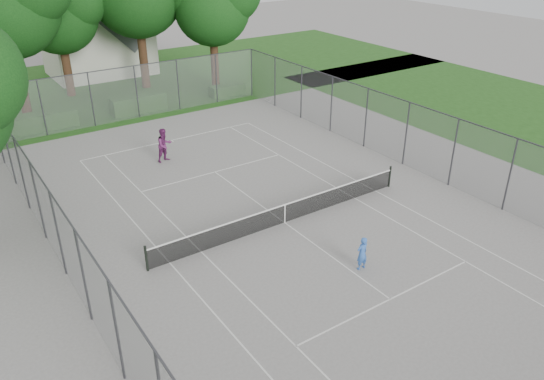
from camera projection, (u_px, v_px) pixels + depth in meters
ground at (285, 223)px, 23.33m from camera, size 120.00×120.00×0.00m
grass_far at (97, 87)px, 42.51m from camera, size 60.00×20.00×0.00m
court_markings at (285, 223)px, 23.32m from camera, size 11.03×23.83×0.01m
tennis_net at (285, 213)px, 23.10m from camera, size 12.87×0.10×1.10m
perimeter_fence at (285, 186)px, 22.51m from camera, size 18.08×34.08×3.52m
tree_far_midleft at (58, 7)px, 37.46m from camera, size 6.53×5.97×9.39m
tree_far_right at (213, 0)px, 39.59m from camera, size 6.66×6.08×9.57m
hedge_left at (43, 121)px, 33.65m from camera, size 4.16×1.25×1.04m
hedge_mid at (139, 104)px, 36.57m from camera, size 3.79×1.08×1.19m
hedge_right at (227, 90)px, 40.22m from camera, size 2.70×0.99×0.81m
house at (95, 25)px, 44.40m from camera, size 8.15×6.32×10.15m
girl_player at (362, 253)px, 19.95m from camera, size 0.51×0.34×1.38m
woman_player at (164, 145)px, 28.93m from camera, size 1.05×0.90×1.88m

